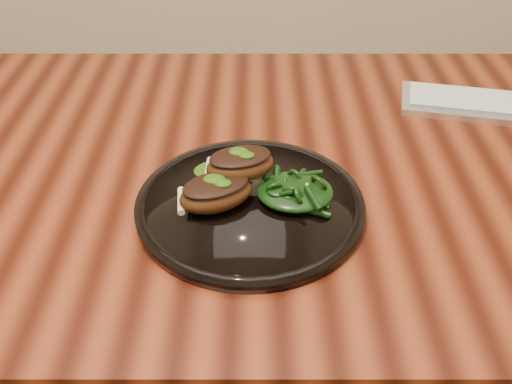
{
  "coord_description": "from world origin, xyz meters",
  "views": [
    {
      "loc": [
        0.03,
        -0.74,
        1.24
      ],
      "look_at": [
        0.03,
        -0.13,
        0.78
      ],
      "focal_mm": 40.0,
      "sensor_mm": 36.0,
      "label": 1
    }
  ],
  "objects_px": {
    "plate": "(250,205)",
    "keyboard": "(511,107)",
    "lamb_chop_front": "(216,192)",
    "greens_heap": "(295,187)",
    "desk": "(239,200)"
  },
  "relations": [
    {
      "from": "plate",
      "to": "lamb_chop_front",
      "type": "relative_size",
      "value": 2.62
    },
    {
      "from": "desk",
      "to": "plate",
      "type": "height_order",
      "value": "plate"
    },
    {
      "from": "desk",
      "to": "lamb_chop_front",
      "type": "distance_m",
      "value": 0.19
    },
    {
      "from": "lamb_chop_front",
      "to": "greens_heap",
      "type": "distance_m",
      "value": 0.11
    },
    {
      "from": "lamb_chop_front",
      "to": "keyboard",
      "type": "relative_size",
      "value": 0.3
    },
    {
      "from": "plate",
      "to": "keyboard",
      "type": "height_order",
      "value": "same"
    },
    {
      "from": "desk",
      "to": "keyboard",
      "type": "bearing_deg",
      "value": 17.39
    },
    {
      "from": "lamb_chop_front",
      "to": "keyboard",
      "type": "xyz_separation_m",
      "value": [
        0.5,
        0.29,
        -0.03
      ]
    },
    {
      "from": "plate",
      "to": "keyboard",
      "type": "distance_m",
      "value": 0.54
    },
    {
      "from": "lamb_chop_front",
      "to": "keyboard",
      "type": "bearing_deg",
      "value": 30.0
    },
    {
      "from": "lamb_chop_front",
      "to": "desk",
      "type": "bearing_deg",
      "value": 79.65
    },
    {
      "from": "lamb_chop_front",
      "to": "greens_heap",
      "type": "bearing_deg",
      "value": 8.96
    },
    {
      "from": "plate",
      "to": "lamb_chop_front",
      "type": "height_order",
      "value": "lamb_chop_front"
    },
    {
      "from": "plate",
      "to": "keyboard",
      "type": "xyz_separation_m",
      "value": [
        0.46,
        0.28,
        -0.0
      ]
    },
    {
      "from": "plate",
      "to": "greens_heap",
      "type": "relative_size",
      "value": 2.98
    }
  ]
}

